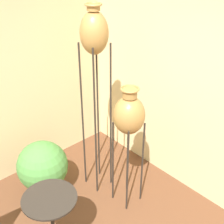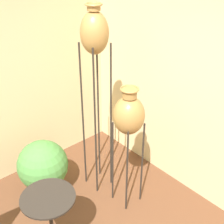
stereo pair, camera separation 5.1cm
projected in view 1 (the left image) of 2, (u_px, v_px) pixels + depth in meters
The scene contains 4 objects.
vase_stand_tall at pixel (94, 40), 3.04m from camera, with size 0.28×0.28×2.18m.
vase_stand_medium at pixel (129, 116), 3.14m from camera, with size 0.33×0.33×1.45m.
side_table at pixel (52, 214), 2.81m from camera, with size 0.49×0.49×0.74m.
potted_plant at pixel (43, 167), 3.60m from camera, with size 0.59×0.59×0.70m.
Camera 1 is at (-0.68, -1.22, 2.74)m, focal length 50.00 mm.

